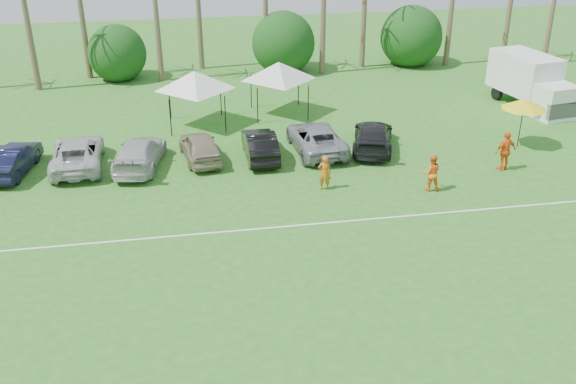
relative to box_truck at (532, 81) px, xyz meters
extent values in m
cube|color=white|center=(-19.82, -12.74, -1.69)|extent=(80.00, 0.10, 0.01)
cone|color=brown|center=(-31.82, 11.26, 3.30)|extent=(0.44, 0.44, 10.00)
cone|color=brown|center=(-27.82, 11.26, 3.80)|extent=(0.44, 0.44, 11.00)
cone|color=brown|center=(-23.82, 11.26, 2.30)|extent=(0.44, 0.44, 8.00)
cone|color=brown|center=(-19.82, 11.26, 2.80)|extent=(0.44, 0.44, 9.00)
cone|color=brown|center=(-15.82, 11.26, 3.30)|extent=(0.44, 0.44, 10.00)
cone|color=brown|center=(-6.82, 11.26, 2.30)|extent=(0.44, 0.44, 8.00)
cone|color=brown|center=(-1.82, 11.26, 2.80)|extent=(0.44, 0.44, 9.00)
cylinder|color=brown|center=(-25.82, 12.26, -1.00)|extent=(0.30, 0.30, 1.40)
sphere|color=#113D13|center=(-25.82, 12.26, 0.10)|extent=(4.00, 4.00, 4.00)
cylinder|color=brown|center=(-13.82, 12.26, -1.00)|extent=(0.30, 0.30, 1.40)
sphere|color=#113D13|center=(-13.82, 12.26, 0.10)|extent=(4.00, 4.00, 4.00)
cylinder|color=brown|center=(-3.82, 12.26, -1.00)|extent=(0.30, 0.30, 1.40)
sphere|color=#113D13|center=(-3.82, 12.26, 0.10)|extent=(4.00, 4.00, 4.00)
imported|color=orange|center=(-15.44, -9.49, -0.87)|extent=(0.66, 0.49, 1.65)
imported|color=orange|center=(-10.65, -10.46, -0.83)|extent=(0.96, 0.82, 1.75)
imported|color=orange|center=(-6.21, -8.88, -0.71)|extent=(1.24, 0.72, 1.99)
cube|color=white|center=(-0.13, 0.76, 0.27)|extent=(3.14, 4.78, 2.41)
cube|color=white|center=(0.40, -2.28, -0.69)|extent=(2.48, 2.09, 2.02)
cube|color=black|center=(0.52, -2.99, -0.98)|extent=(2.23, 0.67, 0.96)
cube|color=#E5590C|center=(1.06, 0.97, -0.16)|extent=(0.29, 1.52, 0.87)
cylinder|color=black|center=(-0.58, -2.25, -1.27)|extent=(0.43, 0.90, 0.87)
cylinder|color=black|center=(1.31, -1.92, -1.27)|extent=(0.43, 0.90, 0.87)
cylinder|color=black|center=(-1.28, 1.73, -1.27)|extent=(0.43, 0.90, 0.87)
cylinder|color=black|center=(0.61, 2.07, -1.27)|extent=(0.43, 0.90, 0.87)
cylinder|color=black|center=(-22.30, -1.31, -0.62)|extent=(0.06, 0.06, 2.16)
cylinder|color=black|center=(-19.26, -1.31, -0.62)|extent=(0.06, 0.06, 2.16)
cylinder|color=black|center=(-22.30, 1.73, -0.62)|extent=(0.06, 0.06, 2.16)
cylinder|color=black|center=(-19.26, 1.73, -0.62)|extent=(0.06, 0.06, 2.16)
pyramid|color=white|center=(-20.78, 0.21, 1.54)|extent=(4.67, 4.67, 1.08)
cylinder|color=black|center=(-17.26, -0.07, -0.63)|extent=(0.06, 0.06, 2.15)
cylinder|color=black|center=(-14.25, -0.07, -0.63)|extent=(0.06, 0.06, 2.15)
cylinder|color=black|center=(-17.26, 2.95, -0.63)|extent=(0.06, 0.06, 2.15)
cylinder|color=black|center=(-14.25, 2.95, -0.63)|extent=(0.06, 0.06, 2.15)
pyramid|color=silver|center=(-15.75, 1.44, 1.52)|extent=(4.63, 4.63, 1.07)
cylinder|color=black|center=(-3.99, -6.16, -0.50)|extent=(0.05, 0.05, 2.39)
cone|color=yellow|center=(-3.99, -6.16, 0.69)|extent=(2.39, 2.39, 0.54)
imported|color=#131533|center=(-29.98, -5.05, -0.98)|extent=(2.23, 4.57, 1.44)
imported|color=silver|center=(-26.94, -4.83, -0.98)|extent=(2.60, 5.28, 1.44)
imported|color=#BCBCBD|center=(-23.91, -5.37, -0.98)|extent=(2.88, 5.25, 1.44)
imported|color=gray|center=(-20.88, -4.98, -0.98)|extent=(2.28, 4.43, 1.44)
imported|color=black|center=(-17.85, -5.27, -0.98)|extent=(1.54, 4.38, 1.44)
imported|color=#90929A|center=(-14.81, -4.86, -0.98)|extent=(2.64, 5.30, 1.44)
imported|color=black|center=(-11.78, -5.09, -0.98)|extent=(3.48, 5.35, 1.44)
camera|label=1|loc=(-21.81, -35.63, 11.18)|focal=40.00mm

